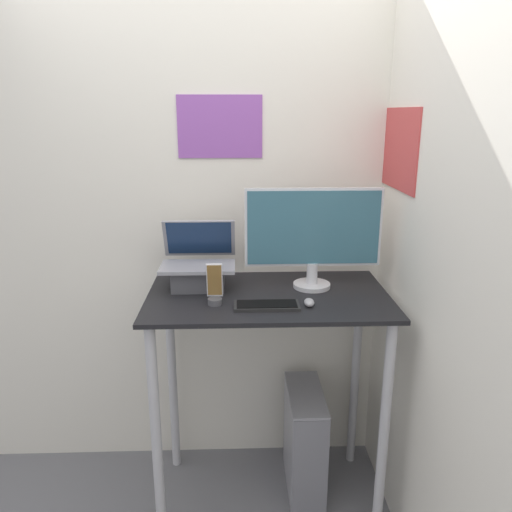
# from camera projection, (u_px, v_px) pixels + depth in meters

# --- Properties ---
(wall_back) EXTENTS (6.00, 0.06, 2.60)m
(wall_back) POSITION_uv_depth(u_px,v_px,m) (264.00, 232.00, 2.60)
(wall_back) COLOR silver
(wall_back) RESTS_ON ground_plane
(wall_side_right) EXTENTS (0.06, 6.00, 2.60)m
(wall_side_right) POSITION_uv_depth(u_px,v_px,m) (437.00, 275.00, 1.92)
(wall_side_right) COLOR silver
(wall_side_right) RESTS_ON ground_plane
(desk) EXTENTS (1.09, 0.65, 1.11)m
(desk) POSITION_uv_depth(u_px,v_px,m) (268.00, 340.00, 2.32)
(desk) COLOR black
(desk) RESTS_ON ground_plane
(laptop) EXTENTS (0.34, 0.28, 0.30)m
(laptop) POSITION_uv_depth(u_px,v_px,m) (198.00, 270.00, 2.32)
(laptop) COLOR #4C4C51
(laptop) RESTS_ON desk
(monitor) EXTENTS (0.63, 0.17, 0.47)m
(monitor) POSITION_uv_depth(u_px,v_px,m) (313.00, 236.00, 2.28)
(monitor) COLOR silver
(monitor) RESTS_ON desk
(keyboard) EXTENTS (0.28, 0.11, 0.02)m
(keyboard) POSITION_uv_depth(u_px,v_px,m) (267.00, 305.00, 2.10)
(keyboard) COLOR black
(keyboard) RESTS_ON desk
(mouse) EXTENTS (0.04, 0.07, 0.03)m
(mouse) POSITION_uv_depth(u_px,v_px,m) (309.00, 302.00, 2.12)
(mouse) COLOR #99999E
(mouse) RESTS_ON desk
(cell_phone) EXTENTS (0.07, 0.07, 0.18)m
(cell_phone) POSITION_uv_depth(u_px,v_px,m) (215.00, 291.00, 2.13)
(cell_phone) COLOR #4C4C51
(cell_phone) RESTS_ON desk
(computer_tower) EXTENTS (0.17, 0.44, 0.55)m
(computer_tower) POSITION_uv_depth(u_px,v_px,m) (305.00, 440.00, 2.57)
(computer_tower) COLOR gray
(computer_tower) RESTS_ON ground_plane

